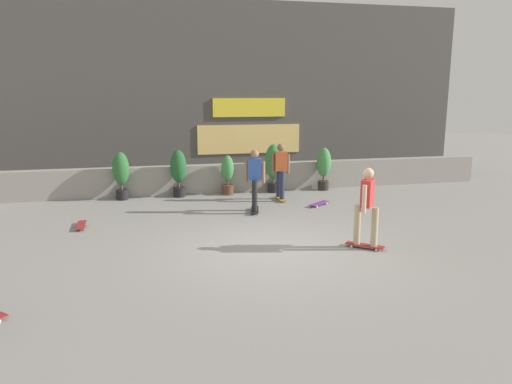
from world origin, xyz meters
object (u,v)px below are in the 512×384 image
at_px(potted_plant_1, 178,170).
at_px(skater_far_right, 367,204).
at_px(skater_foreground, 281,169).
at_px(skateboard_aside, 81,225).
at_px(skater_by_wall_left, 255,178).
at_px(skateboard_near_camera, 319,203).
at_px(potted_plant_3, 273,164).
at_px(potted_plant_4, 324,166).
at_px(potted_plant_0, 121,172).
at_px(potted_plant_2, 228,173).

relative_size(potted_plant_1, skater_far_right, 0.86).
bearing_deg(skater_foreground, skateboard_aside, -161.92).
bearing_deg(potted_plant_1, skater_by_wall_left, -52.81).
bearing_deg(skater_by_wall_left, skater_foreground, 49.33).
relative_size(skater_by_wall_left, skater_far_right, 1.00).
relative_size(skater_by_wall_left, skateboard_near_camera, 2.25).
relative_size(potted_plant_1, skater_by_wall_left, 0.86).
distance_m(potted_plant_3, potted_plant_4, 1.72).
bearing_deg(skateboard_near_camera, potted_plant_0, 159.21).
xyz_separation_m(skater_by_wall_left, skater_far_right, (1.55, -3.53, 0.00)).
bearing_deg(skater_foreground, potted_plant_1, 157.94).
bearing_deg(potted_plant_3, potted_plant_2, 180.00).
relative_size(skater_far_right, skateboard_aside, 2.10).
relative_size(potted_plant_1, skater_foreground, 0.86).
height_order(potted_plant_3, potted_plant_4, potted_plant_3).
relative_size(potted_plant_1, skateboard_near_camera, 1.93).
bearing_deg(skater_foreground, potted_plant_2, 139.64).
distance_m(potted_plant_4, skater_by_wall_left, 3.78).
relative_size(potted_plant_3, potted_plant_4, 1.11).
xyz_separation_m(potted_plant_4, skater_foreground, (-1.82, -1.18, 0.14)).
xyz_separation_m(potted_plant_1, skater_by_wall_left, (1.84, -2.43, 0.10)).
distance_m(potted_plant_2, skater_foreground, 1.85).
height_order(potted_plant_0, skater_foreground, skater_foreground).
distance_m(skater_foreground, skateboard_near_camera, 1.56).
bearing_deg(potted_plant_0, skater_by_wall_left, -34.41).
height_order(potted_plant_3, skateboard_aside, potted_plant_3).
height_order(potted_plant_0, potted_plant_2, potted_plant_0).
distance_m(potted_plant_1, skateboard_aside, 4.00).
xyz_separation_m(potted_plant_1, potted_plant_4, (4.73, 0.00, -0.04)).
bearing_deg(potted_plant_4, skater_far_right, -102.67).
height_order(potted_plant_3, skater_far_right, skater_far_right).
relative_size(potted_plant_3, skater_by_wall_left, 0.92).
bearing_deg(skater_far_right, skater_by_wall_left, 113.70).
relative_size(skater_foreground, skateboard_near_camera, 2.25).
bearing_deg(skater_far_right, skateboard_aside, 153.34).
xyz_separation_m(potted_plant_4, skater_by_wall_left, (-2.89, -2.43, 0.14)).
bearing_deg(skateboard_aside, skater_by_wall_left, 6.98).
bearing_deg(skateboard_near_camera, skater_far_right, -96.38).
bearing_deg(skater_by_wall_left, potted_plant_0, 145.59).
height_order(potted_plant_2, skater_by_wall_left, skater_by_wall_left).
bearing_deg(skateboard_near_camera, potted_plant_2, 137.58).
bearing_deg(skater_foreground, skater_by_wall_left, -130.67).
bearing_deg(skater_by_wall_left, skateboard_aside, -173.02).
xyz_separation_m(skater_foreground, skater_far_right, (0.48, -4.78, 0.00)).
bearing_deg(potted_plant_1, potted_plant_3, -0.00).
height_order(potted_plant_0, skater_far_right, skater_far_right).
distance_m(skater_foreground, skater_far_right, 4.80).
relative_size(potted_plant_0, skater_far_right, 0.85).
relative_size(potted_plant_4, skateboard_aside, 1.74).
xyz_separation_m(potted_plant_3, skater_foreground, (-0.10, -1.18, 0.03)).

